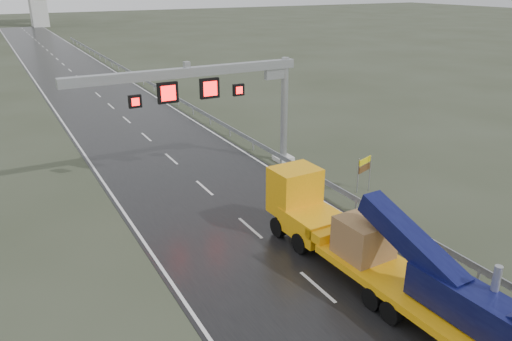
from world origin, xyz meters
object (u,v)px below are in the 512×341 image
sign_gantry (220,88)px  exit_sign_pair (365,168)px  striped_barrier (299,170)px  heavy_haul_truck (382,256)px

sign_gantry → exit_sign_pair: size_ratio=6.87×
sign_gantry → exit_sign_pair: sign_gantry is taller
sign_gantry → striped_barrier: (4.02, -3.22, -5.11)m
sign_gantry → striped_barrier: bearing=-38.7°
sign_gantry → exit_sign_pair: (6.15, -6.99, -4.09)m
exit_sign_pair → striped_barrier: 4.44m
sign_gantry → striped_barrier: sign_gantry is taller
sign_gantry → heavy_haul_truck: 15.84m
striped_barrier → sign_gantry: bearing=134.1°
sign_gantry → exit_sign_pair: bearing=-48.6°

